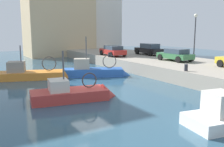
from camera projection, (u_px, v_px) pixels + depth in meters
name	position (u px, v px, depth m)	size (l,w,h in m)	color
water_surface	(92.00, 92.00, 18.21)	(80.00, 80.00, 0.00)	#2D5166
quay_wall	(200.00, 71.00, 23.95)	(9.00, 56.00, 1.20)	#9E9384
fishing_boat_orange	(35.00, 77.00, 23.20)	(7.08, 4.05, 3.97)	orange
fishing_boat_red	(76.00, 98.00, 16.29)	(5.78, 2.90, 4.05)	#BC3833
fishing_boat_blue	(96.00, 75.00, 24.44)	(6.50, 4.16, 4.55)	#2D60B7
parked_car_red	(113.00, 51.00, 31.40)	(2.22, 4.31, 1.27)	red
parked_car_black	(149.00, 49.00, 32.75)	(2.00, 4.23, 1.46)	black
parked_car_green	(175.00, 55.00, 26.41)	(1.99, 3.84, 1.28)	#387547
mooring_bollard_mid	(186.00, 68.00, 20.01)	(0.28, 0.28, 0.55)	#2D2D33
mooring_bollard_north	(109.00, 55.00, 30.13)	(0.28, 0.28, 0.55)	#2D2D33
quay_streetlamp	(195.00, 29.00, 25.92)	(0.36, 0.36, 4.83)	#38383D
waterfront_building_west_mid	(58.00, 9.00, 42.50)	(11.42, 6.51, 15.76)	#D1B284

